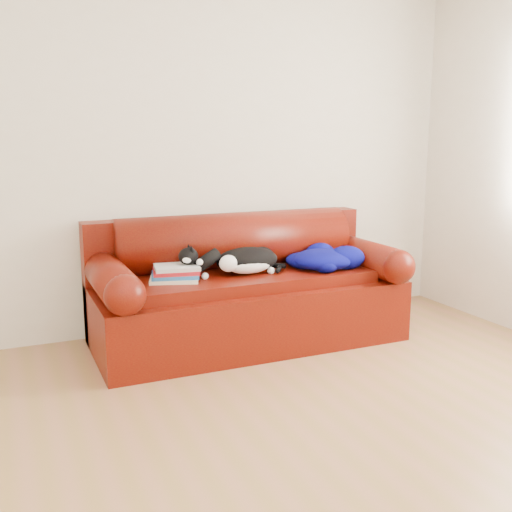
{
  "coord_description": "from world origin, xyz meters",
  "views": [
    {
      "loc": [
        -1.21,
        -2.21,
        1.41
      ],
      "look_at": [
        0.35,
        1.35,
        0.64
      ],
      "focal_mm": 42.0,
      "sensor_mm": 36.0,
      "label": 1
    }
  ],
  "objects_px": {
    "book_stack": "(175,273)",
    "blanket": "(325,258)",
    "cat": "(247,261)",
    "sofa_base": "(248,308)"
  },
  "relations": [
    {
      "from": "blanket",
      "to": "book_stack",
      "type": "bearing_deg",
      "value": 177.19
    },
    {
      "from": "book_stack",
      "to": "blanket",
      "type": "xyz_separation_m",
      "value": [
        1.07,
        -0.05,
        0.02
      ]
    },
    {
      "from": "book_stack",
      "to": "blanket",
      "type": "bearing_deg",
      "value": -2.81
    },
    {
      "from": "sofa_base",
      "to": "book_stack",
      "type": "distance_m",
      "value": 0.61
    },
    {
      "from": "cat",
      "to": "blanket",
      "type": "bearing_deg",
      "value": -17.68
    },
    {
      "from": "cat",
      "to": "blanket",
      "type": "distance_m",
      "value": 0.58
    },
    {
      "from": "sofa_base",
      "to": "blanket",
      "type": "relative_size",
      "value": 3.97
    },
    {
      "from": "book_stack",
      "to": "cat",
      "type": "height_order",
      "value": "cat"
    },
    {
      "from": "sofa_base",
      "to": "blanket",
      "type": "xyz_separation_m",
      "value": [
        0.55,
        -0.1,
        0.33
      ]
    },
    {
      "from": "book_stack",
      "to": "cat",
      "type": "distance_m",
      "value": 0.5
    }
  ]
}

